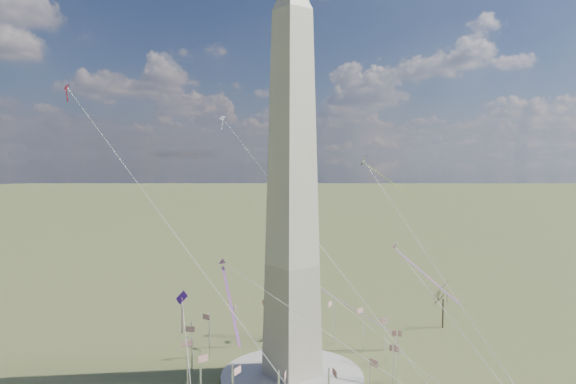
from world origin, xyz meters
TOP-DOWN VIEW (x-y plane):
  - ground at (0.00, 0.00)m, footprint 2000.00×2000.00m
  - plaza at (0.00, 0.00)m, footprint 36.00×36.00m
  - washington_monument at (0.00, 0.00)m, footprint 15.56×15.56m
  - flagpole_ring at (-0.00, -0.00)m, footprint 54.40×54.40m
  - tree_near at (61.48, -1.88)m, footprint 8.20×8.20m
  - kite_delta_black at (39.15, 11.30)m, footprint 13.06×15.50m
  - kite_diamond_purple at (-29.23, 2.00)m, footprint 1.88×3.07m
  - kite_streamer_left at (25.46, -18.59)m, footprint 3.75×18.29m
  - kite_streamer_mid at (-19.34, -0.95)m, footprint 8.86×19.73m
  - kite_streamer_right at (23.30, 4.49)m, footprint 19.18×15.78m
  - kite_small_red at (-43.39, 32.10)m, footprint 1.27×1.95m
  - kite_small_white at (9.85, 48.67)m, footprint 1.54×1.73m

SIDE VIEW (x-z plane):
  - ground at x=0.00m, z-range 0.00..0.00m
  - plaza at x=0.00m, z-range 0.00..0.80m
  - flagpole_ring at x=0.00m, z-range 0.77..13.77m
  - tree_near at x=61.48m, z-range 3.05..17.40m
  - kite_streamer_right at x=23.30m, z-range 5.67..21.81m
  - kite_diamond_purple at x=-29.23m, z-range 19.31..29.12m
  - kite_streamer_mid at x=-19.34m, z-range 18.68..32.94m
  - kite_streamer_left at x=25.46m, z-range 21.60..34.19m
  - washington_monument at x=0.00m, z-range -2.05..97.95m
  - kite_delta_black at x=39.15m, z-range 46.54..60.20m
  - kite_small_white at x=9.85m, z-range 65.36..70.11m
  - kite_small_red at x=-43.39m, z-range 69.72..73.99m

